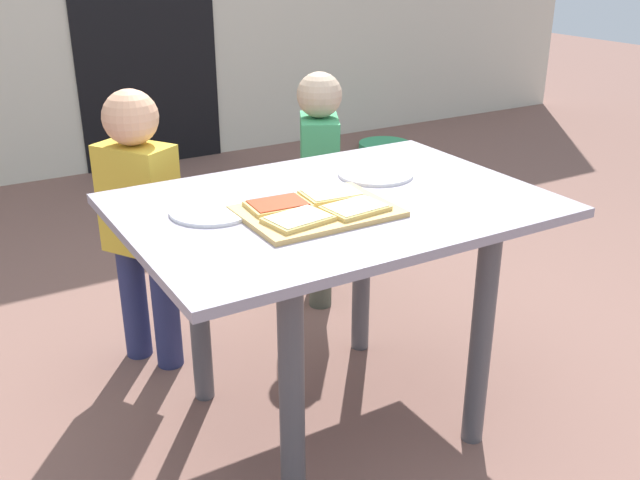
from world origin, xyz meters
The scene contains 13 objects.
ground_plane centered at (0.00, 0.00, 0.00)m, with size 16.00×16.00×0.00m, color brown.
house_door centered at (0.43, 2.91, 1.00)m, with size 0.90×0.02×2.00m, color black.
dining_table centered at (0.00, 0.00, 0.59)m, with size 1.14×0.80×0.71m.
cutting_board centered at (-0.09, -0.06, 0.72)m, with size 0.39×0.28×0.01m, color tan.
pizza_slice_far_left centered at (-0.17, 0.00, 0.73)m, with size 0.16×0.12×0.01m.
pizza_slice_far_right centered at (-0.01, 0.00, 0.73)m, with size 0.17×0.13×0.01m.
pizza_slice_near_left centered at (-0.18, -0.12, 0.73)m, with size 0.17×0.14×0.01m.
pizza_slice_near_right centered at (-0.01, -0.12, 0.73)m, with size 0.17×0.13×0.01m.
plate_white_left centered at (-0.32, 0.09, 0.72)m, with size 0.23×0.23×0.01m, color white.
plate_white_right centered at (0.23, 0.13, 0.72)m, with size 0.23×0.23×0.01m, color white.
child_left centered at (-0.37, 0.60, 0.55)m, with size 0.24×0.28×0.95m.
child_right centered at (0.38, 0.72, 0.53)m, with size 0.24×0.28×0.92m.
garden_hose_coil centered at (1.93, 2.43, 0.02)m, with size 0.37×0.37×0.04m, color #3CB371.
Camera 1 is at (-0.97, -1.57, 1.38)m, focal length 40.36 mm.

